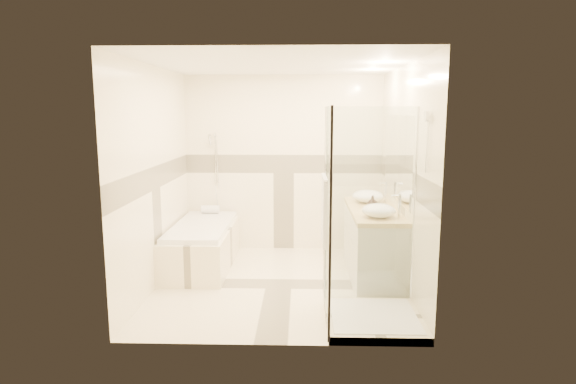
{
  "coord_description": "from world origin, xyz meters",
  "views": [
    {
      "loc": [
        0.26,
        -5.37,
        1.98
      ],
      "look_at": [
        0.1,
        0.25,
        1.05
      ],
      "focal_mm": 30.0,
      "sensor_mm": 36.0,
      "label": 1
    }
  ],
  "objects_px": {
    "bathtub": "(202,243)",
    "vanity": "(373,242)",
    "amenity_bottle_b": "(373,202)",
    "shower_enclosure": "(361,270)",
    "amenity_bottle_a": "(373,204)",
    "vessel_sink_near": "(368,196)",
    "vessel_sink_far": "(379,211)"
  },
  "relations": [
    {
      "from": "vanity",
      "to": "amenity_bottle_b",
      "type": "relative_size",
      "value": 10.19
    },
    {
      "from": "bathtub",
      "to": "shower_enclosure",
      "type": "bearing_deg",
      "value": -41.1
    },
    {
      "from": "shower_enclosure",
      "to": "amenity_bottle_a",
      "type": "xyz_separation_m",
      "value": [
        0.27,
        1.2,
        0.41
      ]
    },
    {
      "from": "shower_enclosure",
      "to": "vessel_sink_far",
      "type": "height_order",
      "value": "shower_enclosure"
    },
    {
      "from": "vessel_sink_near",
      "to": "vanity",
      "type": "bearing_deg",
      "value": -86.99
    },
    {
      "from": "bathtub",
      "to": "vessel_sink_near",
      "type": "relative_size",
      "value": 4.29
    },
    {
      "from": "shower_enclosure",
      "to": "amenity_bottle_a",
      "type": "bearing_deg",
      "value": 77.18
    },
    {
      "from": "vessel_sink_far",
      "to": "amenity_bottle_b",
      "type": "bearing_deg",
      "value": 90.0
    },
    {
      "from": "shower_enclosure",
      "to": "vessel_sink_far",
      "type": "relative_size",
      "value": 5.49
    },
    {
      "from": "amenity_bottle_a",
      "to": "vessel_sink_far",
      "type": "bearing_deg",
      "value": -90.0
    },
    {
      "from": "shower_enclosure",
      "to": "vessel_sink_far",
      "type": "bearing_deg",
      "value": 70.47
    },
    {
      "from": "vanity",
      "to": "vessel_sink_far",
      "type": "height_order",
      "value": "vessel_sink_far"
    },
    {
      "from": "vanity",
      "to": "vessel_sink_far",
      "type": "xyz_separation_m",
      "value": [
        -0.02,
        -0.5,
        0.5
      ]
    },
    {
      "from": "vessel_sink_far",
      "to": "amenity_bottle_a",
      "type": "bearing_deg",
      "value": 90.0
    },
    {
      "from": "shower_enclosure",
      "to": "amenity_bottle_b",
      "type": "distance_m",
      "value": 1.34
    },
    {
      "from": "bathtub",
      "to": "vanity",
      "type": "bearing_deg",
      "value": -9.25
    },
    {
      "from": "amenity_bottle_b",
      "to": "vessel_sink_far",
      "type": "bearing_deg",
      "value": -90.0
    },
    {
      "from": "vanity",
      "to": "shower_enclosure",
      "type": "xyz_separation_m",
      "value": [
        -0.29,
        -1.27,
        0.08
      ]
    },
    {
      "from": "vessel_sink_near",
      "to": "amenity_bottle_b",
      "type": "relative_size",
      "value": 2.49
    },
    {
      "from": "vessel_sink_near",
      "to": "amenity_bottle_b",
      "type": "bearing_deg",
      "value": -90.0
    },
    {
      "from": "vessel_sink_far",
      "to": "amenity_bottle_b",
      "type": "height_order",
      "value": "amenity_bottle_b"
    },
    {
      "from": "bathtub",
      "to": "vanity",
      "type": "relative_size",
      "value": 1.05
    },
    {
      "from": "vessel_sink_far",
      "to": "shower_enclosure",
      "type": "bearing_deg",
      "value": -109.53
    },
    {
      "from": "bathtub",
      "to": "amenity_bottle_a",
      "type": "distance_m",
      "value": 2.26
    },
    {
      "from": "bathtub",
      "to": "shower_enclosure",
      "type": "relative_size",
      "value": 0.83
    },
    {
      "from": "amenity_bottle_b",
      "to": "vanity",
      "type": "bearing_deg",
      "value": 59.18
    },
    {
      "from": "vanity",
      "to": "amenity_bottle_b",
      "type": "height_order",
      "value": "amenity_bottle_b"
    },
    {
      "from": "vessel_sink_near",
      "to": "shower_enclosure",
      "type": "bearing_deg",
      "value": -99.38
    },
    {
      "from": "bathtub",
      "to": "amenity_bottle_a",
      "type": "bearing_deg",
      "value": -11.21
    },
    {
      "from": "amenity_bottle_b",
      "to": "amenity_bottle_a",
      "type": "bearing_deg",
      "value": -90.0
    },
    {
      "from": "vanity",
      "to": "amenity_bottle_a",
      "type": "distance_m",
      "value": 0.5
    },
    {
      "from": "shower_enclosure",
      "to": "amenity_bottle_b",
      "type": "relative_size",
      "value": 12.83
    }
  ]
}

